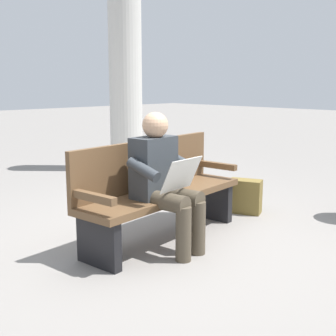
# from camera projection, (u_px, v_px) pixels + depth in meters

# --- Properties ---
(ground_plane) EXTENTS (40.00, 40.00, 0.00)m
(ground_plane) POSITION_uv_depth(u_px,v_px,m) (164.00, 239.00, 4.13)
(ground_plane) COLOR gray
(bench_near) EXTENTS (1.84, 0.69, 0.90)m
(bench_near) POSITION_uv_depth(u_px,v_px,m) (158.00, 189.00, 4.09)
(bench_near) COLOR brown
(bench_near) RESTS_ON ground
(person_seated) EXTENTS (0.60, 0.60, 1.18)m
(person_seated) POSITION_uv_depth(u_px,v_px,m) (164.00, 178.00, 3.76)
(person_seated) COLOR #33383D
(person_seated) RESTS_ON ground
(backpack) EXTENTS (0.33, 0.39, 0.37)m
(backpack) POSITION_uv_depth(u_px,v_px,m) (245.00, 196.00, 4.94)
(backpack) COLOR brown
(backpack) RESTS_ON ground
(support_pillar) EXTENTS (0.53, 0.53, 3.52)m
(support_pillar) POSITION_uv_depth(u_px,v_px,m) (125.00, 61.00, 7.19)
(support_pillar) COLOR beige
(support_pillar) RESTS_ON ground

